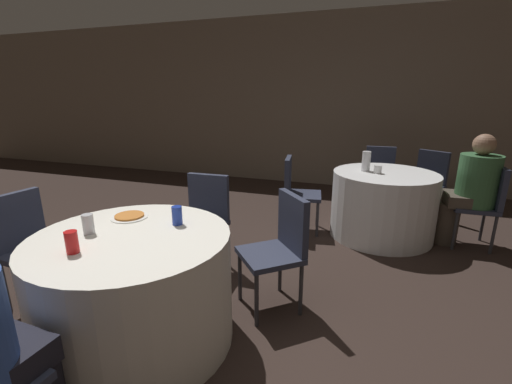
{
  "coord_description": "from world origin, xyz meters",
  "views": [
    {
      "loc": [
        1.12,
        -1.66,
        1.54
      ],
      "look_at": [
        0.31,
        0.69,
        0.83
      ],
      "focal_mm": 24.0,
      "sensor_mm": 36.0,
      "label": 1
    }
  ],
  "objects_px": {
    "table_near": "(136,289)",
    "chair_near_north": "(205,214)",
    "chair_far_west": "(296,187)",
    "bottle_far": "(366,161)",
    "chair_far_north": "(379,173)",
    "pizza_plate_near": "(129,216)",
    "table_far": "(382,205)",
    "soda_can_blue": "(177,216)",
    "chair_far_east": "(485,199)",
    "chair_near_northeast": "(281,241)",
    "person_green_jacket": "(469,189)",
    "soda_can_red": "(72,242)",
    "chair_far_northeast": "(428,178)",
    "chair_near_west": "(28,239)",
    "soda_can_silver": "(88,224)"
  },
  "relations": [
    {
      "from": "chair_far_northeast",
      "to": "chair_near_northeast",
      "type": "bearing_deg",
      "value": 96.37
    },
    {
      "from": "chair_near_west",
      "to": "pizza_plate_near",
      "type": "distance_m",
      "value": 0.84
    },
    {
      "from": "chair_far_northeast",
      "to": "soda_can_red",
      "type": "xyz_separation_m",
      "value": [
        -2.15,
        -3.4,
        0.27
      ]
    },
    {
      "from": "chair_near_north",
      "to": "chair_far_east",
      "type": "relative_size",
      "value": 1.0
    },
    {
      "from": "chair_near_west",
      "to": "chair_far_north",
      "type": "distance_m",
      "value": 4.01
    },
    {
      "from": "chair_far_northeast",
      "to": "soda_can_silver",
      "type": "height_order",
      "value": "chair_far_northeast"
    },
    {
      "from": "pizza_plate_near",
      "to": "soda_can_red",
      "type": "height_order",
      "value": "soda_can_red"
    },
    {
      "from": "chair_near_north",
      "to": "chair_far_northeast",
      "type": "distance_m",
      "value": 2.93
    },
    {
      "from": "chair_far_north",
      "to": "pizza_plate_near",
      "type": "distance_m",
      "value": 3.44
    },
    {
      "from": "soda_can_blue",
      "to": "bottle_far",
      "type": "distance_m",
      "value": 2.35
    },
    {
      "from": "chair_near_northeast",
      "to": "soda_can_silver",
      "type": "relative_size",
      "value": 7.03
    },
    {
      "from": "chair_far_west",
      "to": "person_green_jacket",
      "type": "distance_m",
      "value": 1.77
    },
    {
      "from": "table_near",
      "to": "chair_near_north",
      "type": "bearing_deg",
      "value": 91.7
    },
    {
      "from": "chair_near_northeast",
      "to": "soda_can_blue",
      "type": "height_order",
      "value": "chair_near_northeast"
    },
    {
      "from": "chair_near_north",
      "to": "soda_can_silver",
      "type": "bearing_deg",
      "value": 76.37
    },
    {
      "from": "table_near",
      "to": "chair_near_west",
      "type": "height_order",
      "value": "chair_near_west"
    },
    {
      "from": "chair_near_west",
      "to": "chair_far_north",
      "type": "xyz_separation_m",
      "value": [
        2.44,
        3.18,
        0.0
      ]
    },
    {
      "from": "chair_far_northeast",
      "to": "pizza_plate_near",
      "type": "height_order",
      "value": "chair_far_northeast"
    },
    {
      "from": "chair_far_west",
      "to": "soda_can_red",
      "type": "bearing_deg",
      "value": -24.53
    },
    {
      "from": "chair_far_northeast",
      "to": "chair_far_east",
      "type": "distance_m",
      "value": 0.89
    },
    {
      "from": "chair_near_northeast",
      "to": "chair_near_west",
      "type": "xyz_separation_m",
      "value": [
        -1.77,
        -0.57,
        0.0
      ]
    },
    {
      "from": "table_near",
      "to": "chair_near_north",
      "type": "relative_size",
      "value": 1.39
    },
    {
      "from": "chair_far_east",
      "to": "soda_can_silver",
      "type": "distance_m",
      "value": 3.61
    },
    {
      "from": "chair_near_northeast",
      "to": "chair_far_northeast",
      "type": "xyz_separation_m",
      "value": [
        1.25,
        2.45,
        0.0
      ]
    },
    {
      "from": "chair_near_north",
      "to": "soda_can_silver",
      "type": "xyz_separation_m",
      "value": [
        -0.22,
        -1.06,
        0.27
      ]
    },
    {
      "from": "chair_far_northeast",
      "to": "soda_can_red",
      "type": "relative_size",
      "value": 7.03
    },
    {
      "from": "bottle_far",
      "to": "table_far",
      "type": "bearing_deg",
      "value": -5.36
    },
    {
      "from": "chair_far_northeast",
      "to": "person_green_jacket",
      "type": "distance_m",
      "value": 0.83
    },
    {
      "from": "table_near",
      "to": "person_green_jacket",
      "type": "distance_m",
      "value": 3.28
    },
    {
      "from": "pizza_plate_near",
      "to": "chair_near_north",
      "type": "bearing_deg",
      "value": 76.32
    },
    {
      "from": "person_green_jacket",
      "to": "soda_can_blue",
      "type": "bearing_deg",
      "value": 132.79
    },
    {
      "from": "table_near",
      "to": "person_green_jacket",
      "type": "relative_size",
      "value": 1.02
    },
    {
      "from": "chair_far_northeast",
      "to": "pizza_plate_near",
      "type": "bearing_deg",
      "value": 85.44
    },
    {
      "from": "chair_far_west",
      "to": "bottle_far",
      "type": "distance_m",
      "value": 0.82
    },
    {
      "from": "bottle_far",
      "to": "chair_near_north",
      "type": "bearing_deg",
      "value": -134.53
    },
    {
      "from": "chair_near_west",
      "to": "soda_can_silver",
      "type": "distance_m",
      "value": 0.81
    },
    {
      "from": "person_green_jacket",
      "to": "pizza_plate_near",
      "type": "bearing_deg",
      "value": 127.94
    },
    {
      "from": "table_near",
      "to": "table_far",
      "type": "bearing_deg",
      "value": 57.3
    },
    {
      "from": "pizza_plate_near",
      "to": "chair_far_north",
      "type": "bearing_deg",
      "value": 61.26
    },
    {
      "from": "table_far",
      "to": "bottle_far",
      "type": "relative_size",
      "value": 5.13
    },
    {
      "from": "chair_near_northeast",
      "to": "person_green_jacket",
      "type": "height_order",
      "value": "person_green_jacket"
    },
    {
      "from": "chair_far_northeast",
      "to": "chair_far_north",
      "type": "bearing_deg",
      "value": 17.99
    },
    {
      "from": "soda_can_blue",
      "to": "bottle_far",
      "type": "relative_size",
      "value": 0.57
    },
    {
      "from": "bottle_far",
      "to": "person_green_jacket",
      "type": "bearing_deg",
      "value": 0.18
    },
    {
      "from": "chair_far_west",
      "to": "chair_far_east",
      "type": "distance_m",
      "value": 1.92
    },
    {
      "from": "chair_far_north",
      "to": "chair_far_northeast",
      "type": "bearing_deg",
      "value": 162.01
    },
    {
      "from": "soda_can_blue",
      "to": "chair_far_east",
      "type": "bearing_deg",
      "value": 42.55
    },
    {
      "from": "chair_far_east",
      "to": "bottle_far",
      "type": "distance_m",
      "value": 1.22
    },
    {
      "from": "table_far",
      "to": "pizza_plate_near",
      "type": "bearing_deg",
      "value": -129.58
    },
    {
      "from": "table_far",
      "to": "chair_far_east",
      "type": "distance_m",
      "value": 0.97
    }
  ]
}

